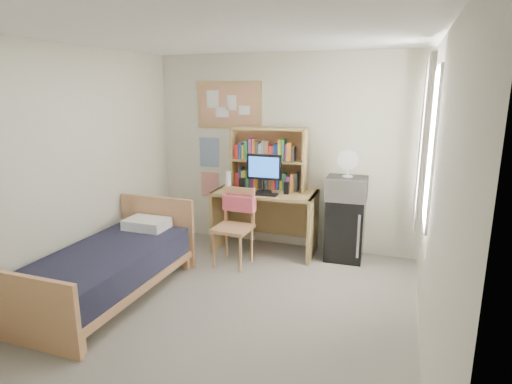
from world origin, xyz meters
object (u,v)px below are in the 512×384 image
(bed, at_px, (108,274))
(desk_fan, at_px, (348,165))
(desk_chair, at_px, (233,228))
(bulletin_board, at_px, (229,105))
(mini_fridge, at_px, (345,229))
(microwave, at_px, (347,188))
(speaker_left, at_px, (242,184))
(speaker_right, at_px, (287,188))
(desk, at_px, (265,221))
(monitor, at_px, (264,174))

(bed, bearing_deg, desk_fan, 40.96)
(desk_chair, xyz_separation_m, bed, (-0.91, -1.23, -0.22))
(bulletin_board, bearing_deg, bed, -103.17)
(mini_fridge, distance_m, microwave, 0.54)
(speaker_left, distance_m, desk_fan, 1.39)
(desk_chair, height_order, microwave, microwave)
(bed, bearing_deg, speaker_right, 50.87)
(bulletin_board, relative_size, speaker_right, 6.06)
(desk, height_order, speaker_left, speaker_left)
(bed, height_order, desk_fan, desk_fan)
(bulletin_board, distance_m, microwave, 1.97)
(desk_chair, relative_size, monitor, 1.96)
(speaker_left, bearing_deg, bulletin_board, 128.50)
(mini_fridge, relative_size, bed, 0.41)
(bulletin_board, distance_m, bed, 2.75)
(desk, relative_size, desk_fan, 4.27)
(desk_chair, bearing_deg, mini_fridge, 30.11)
(microwave, relative_size, desk_fan, 1.60)
(bulletin_board, height_order, mini_fridge, bulletin_board)
(desk, distance_m, speaker_right, 0.58)
(desk_chair, distance_m, speaker_left, 0.66)
(bulletin_board, bearing_deg, speaker_right, -22.33)
(desk_chair, relative_size, microwave, 1.93)
(desk_chair, height_order, desk_fan, desk_fan)
(bulletin_board, xyz_separation_m, speaker_left, (0.34, -0.40, -1.01))
(speaker_left, relative_size, desk_fan, 0.54)
(bed, bearing_deg, desk, 58.01)
(monitor, relative_size, desk_fan, 1.57)
(desk_fan, bearing_deg, bed, -141.40)
(mini_fridge, bearing_deg, speaker_left, -175.18)
(monitor, relative_size, speaker_left, 2.90)
(bed, height_order, microwave, microwave)
(speaker_right, height_order, desk_fan, desk_fan)
(mini_fridge, height_order, microwave, microwave)
(speaker_right, height_order, microwave, microwave)
(desk, xyz_separation_m, desk_fan, (1.04, 0.07, 0.82))
(speaker_right, bearing_deg, speaker_left, -180.00)
(desk, bearing_deg, monitor, -90.00)
(desk_fan, bearing_deg, desk, -178.08)
(bed, bearing_deg, desk_chair, 54.04)
(speaker_right, bearing_deg, desk, 168.69)
(bulletin_board, relative_size, desk, 0.71)
(speaker_right, bearing_deg, desk_fan, 7.70)
(speaker_left, height_order, microwave, microwave)
(monitor, bearing_deg, microwave, 5.51)
(speaker_right, bearing_deg, bed, -131.18)
(monitor, bearing_deg, desk, 90.00)
(desk_chair, relative_size, desk_fan, 3.08)
(bed, bearing_deg, microwave, 40.96)
(mini_fridge, height_order, monitor, monitor)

